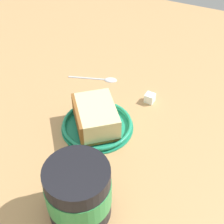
# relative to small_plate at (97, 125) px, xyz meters

# --- Properties ---
(ground_plane) EXTENTS (1.37, 1.37, 0.03)m
(ground_plane) POSITION_rel_small_plate_xyz_m (0.04, 0.02, -0.02)
(ground_plane) COLOR tan
(small_plate) EXTENTS (0.14, 0.14, 0.01)m
(small_plate) POSITION_rel_small_plate_xyz_m (0.00, 0.00, 0.00)
(small_plate) COLOR #1E8C66
(small_plate) RESTS_ON ground_plane
(cake_slice) EXTENTS (0.13, 0.12, 0.05)m
(cake_slice) POSITION_rel_small_plate_xyz_m (0.00, -0.00, 0.02)
(cake_slice) COLOR brown
(cake_slice) RESTS_ON small_plate
(tea_mug) EXTENTS (0.13, 0.10, 0.10)m
(tea_mug) POSITION_rel_small_plate_xyz_m (0.18, 0.06, 0.04)
(tea_mug) COLOR black
(tea_mug) RESTS_ON ground_plane
(teaspoon) EXTENTS (0.05, 0.12, 0.01)m
(teaspoon) POSITION_rel_small_plate_xyz_m (-0.15, -0.06, -0.00)
(teaspoon) COLOR silver
(teaspoon) RESTS_ON ground_plane
(sugar_cube) EXTENTS (0.02, 0.02, 0.02)m
(sugar_cube) POSITION_rel_small_plate_xyz_m (-0.12, 0.07, 0.00)
(sugar_cube) COLOR white
(sugar_cube) RESTS_ON ground_plane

